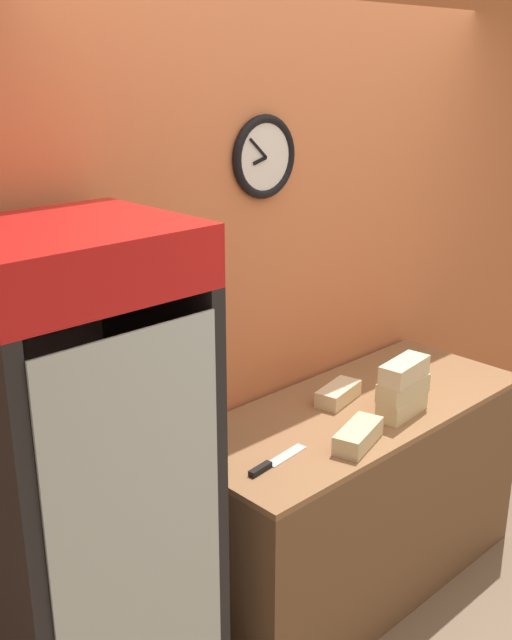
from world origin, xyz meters
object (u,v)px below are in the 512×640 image
(beverage_cooler, at_px, (73,490))
(sandwich_stack_bottom, at_px, (402,406))
(condiment_jar, at_px, (199,415))
(sandwich_flat_left, at_px, (338,394))
(sandwich_stack_top, at_px, (404,370))
(chefs_knife, at_px, (270,464))
(sandwich_stack_middle, at_px, (403,388))
(sandwich_flat_right, at_px, (358,436))

(beverage_cooler, distance_m, sandwich_stack_bottom, 1.41)
(beverage_cooler, xyz_separation_m, condiment_jar, (0.68, 0.21, -0.05))
(sandwich_flat_left, bearing_deg, sandwich_stack_top, -70.96)
(sandwich_flat_left, xyz_separation_m, chefs_knife, (-0.60, -0.19, -0.03))
(sandwich_stack_bottom, bearing_deg, beverage_cooler, 170.19)
(sandwich_stack_bottom, bearing_deg, chefs_knife, 173.68)
(sandwich_stack_top, bearing_deg, chefs_knife, 173.68)
(beverage_cooler, xyz_separation_m, sandwich_stack_middle, (1.39, -0.24, -0.01))
(sandwich_flat_right, distance_m, chefs_knife, 0.37)
(sandwich_stack_middle, bearing_deg, sandwich_flat_right, -172.96)
(sandwich_flat_right, bearing_deg, condiment_jar, 126.89)
(chefs_knife, bearing_deg, sandwich_stack_bottom, -6.32)
(condiment_jar, bearing_deg, chefs_knife, -87.37)
(beverage_cooler, relative_size, sandwich_stack_middle, 7.31)
(beverage_cooler, bearing_deg, sandwich_flat_left, 1.14)
(condiment_jar, bearing_deg, sandwich_flat_left, -16.98)
(sandwich_stack_bottom, relative_size, sandwich_flat_right, 0.93)
(sandwich_flat_left, bearing_deg, sandwich_flat_right, -128.39)
(chefs_knife, xyz_separation_m, condiment_jar, (-0.02, 0.38, 0.07))
(sandwich_stack_bottom, relative_size, sandwich_stack_top, 0.99)
(sandwich_stack_bottom, bearing_deg, sandwich_flat_left, 109.04)
(beverage_cooler, xyz_separation_m, sandwich_flat_right, (1.05, -0.28, -0.09))
(beverage_cooler, height_order, sandwich_flat_right, beverage_cooler)
(sandwich_flat_right, xyz_separation_m, condiment_jar, (-0.37, 0.49, 0.04))
(sandwich_flat_left, bearing_deg, condiment_jar, 163.02)
(sandwich_stack_middle, bearing_deg, condiment_jar, 147.31)
(sandwich_stack_bottom, height_order, chefs_knife, sandwich_stack_bottom)
(sandwich_stack_middle, distance_m, sandwich_flat_right, 0.35)
(beverage_cooler, distance_m, chefs_knife, 0.73)
(sandwich_flat_right, distance_m, condiment_jar, 0.62)
(sandwich_stack_bottom, xyz_separation_m, chefs_knife, (-0.69, 0.08, -0.03))
(chefs_knife, bearing_deg, sandwich_flat_left, 17.59)
(sandwich_stack_top, xyz_separation_m, sandwich_flat_left, (-0.09, 0.27, -0.16))
(sandwich_stack_top, relative_size, sandwich_flat_right, 0.94)
(sandwich_stack_middle, bearing_deg, beverage_cooler, 170.19)
(sandwich_stack_bottom, distance_m, chefs_knife, 0.69)
(condiment_jar, bearing_deg, beverage_cooler, -162.60)
(beverage_cooler, bearing_deg, sandwich_stack_top, -9.81)
(sandwich_stack_bottom, bearing_deg, condiment_jar, 147.31)
(sandwich_stack_bottom, bearing_deg, sandwich_flat_right, -172.96)
(beverage_cooler, distance_m, sandwich_stack_middle, 1.41)
(sandwich_flat_right, relative_size, condiment_jar, 1.81)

